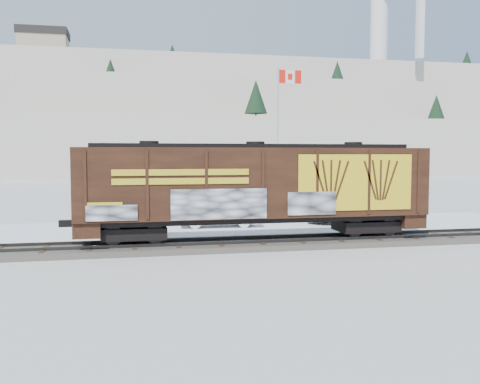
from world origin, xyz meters
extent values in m
plane|color=white|center=(0.00, 0.00, 0.00)|extent=(500.00, 500.00, 0.00)
cube|color=#59544C|center=(0.00, 0.00, 0.14)|extent=(50.00, 3.40, 0.28)
cube|color=#33302D|center=(0.00, -0.72, 0.35)|extent=(50.00, 0.10, 0.15)
cube|color=#33302D|center=(0.00, 0.72, 0.35)|extent=(50.00, 0.10, 0.15)
cube|color=white|center=(0.00, 7.50, 0.01)|extent=(40.00, 8.00, 0.03)
cube|color=white|center=(0.00, 95.00, 6.00)|extent=(360.00, 40.00, 12.00)
cube|color=white|center=(0.00, 125.00, 12.00)|extent=(360.00, 40.00, 24.00)
cube|color=white|center=(0.00, 160.00, 17.50)|extent=(360.00, 50.00, 35.00)
cone|color=black|center=(22.00, 90.00, 17.31)|extent=(5.04, 5.04, 7.38)
cone|color=black|center=(70.00, 96.00, 16.43)|extent=(4.20, 4.20, 6.15)
cone|color=black|center=(-10.00, 128.00, 28.13)|extent=(3.92, 3.92, 5.74)
cone|color=black|center=(55.00, 124.00, 28.72)|extent=(4.48, 4.48, 6.56)
cone|color=black|center=(10.00, 162.00, 39.43)|extent=(4.20, 4.20, 6.15)
cone|color=black|center=(120.00, 156.00, 40.02)|extent=(4.76, 4.76, 6.97)
cube|color=tan|center=(-32.00, 162.00, 39.00)|extent=(15.00, 12.00, 8.00)
cube|color=black|center=(-32.00, 162.00, 44.20)|extent=(15.75, 12.60, 2.40)
cube|color=black|center=(-6.01, 0.00, 0.88)|extent=(3.00, 2.00, 0.90)
cube|color=black|center=(5.76, 0.00, 0.88)|extent=(3.00, 2.00, 0.90)
cylinder|color=black|center=(-6.96, -0.78, 0.88)|extent=(0.90, 0.12, 0.90)
cube|color=black|center=(-0.12, 0.00, 1.41)|extent=(17.11, 2.40, 0.25)
cube|color=#361B0E|center=(-0.12, 0.00, 3.20)|extent=(17.11, 3.00, 3.33)
cube|color=black|center=(-0.12, 0.00, 4.96)|extent=(15.74, 0.90, 0.20)
cube|color=gold|center=(4.50, -1.54, 3.20)|extent=(5.82, 0.03, 2.70)
cube|color=gold|center=(-3.89, -1.54, 3.55)|extent=(6.16, 0.02, 0.70)
cube|color=silver|center=(-2.17, -1.55, 2.28)|extent=(4.45, 0.03, 1.40)
cylinder|color=silver|center=(4.96, 13.67, 0.10)|extent=(0.90, 0.90, 0.20)
cylinder|color=silver|center=(4.96, 13.67, 5.55)|extent=(0.14, 0.14, 11.11)
cube|color=red|center=(5.31, 13.67, 10.41)|extent=(0.50, 0.07, 1.00)
cube|color=white|center=(5.91, 13.67, 10.41)|extent=(0.70, 0.09, 1.00)
cube|color=red|center=(6.56, 13.67, 10.41)|extent=(0.50, 0.07, 1.00)
imported|color=#B5B8BD|center=(-6.60, 5.70, 0.77)|extent=(4.52, 2.28, 1.47)
imported|color=white|center=(-0.68, 7.22, 0.87)|extent=(5.20, 2.03, 1.69)
imported|color=black|center=(7.83, 6.85, 0.82)|extent=(5.88, 3.78, 1.58)
camera|label=1|loc=(-6.35, -25.46, 4.53)|focal=40.00mm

